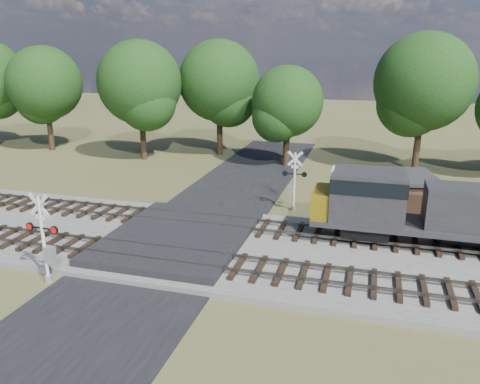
% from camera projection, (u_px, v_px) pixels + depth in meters
% --- Properties ---
extents(ground, '(160.00, 160.00, 0.00)m').
position_uv_depth(ground, '(175.00, 247.00, 24.37)').
color(ground, '#4C4D29').
rests_on(ground, ground).
extents(ballast_bed, '(140.00, 10.00, 0.30)m').
position_uv_depth(ballast_bed, '(374.00, 264.00, 22.15)').
color(ballast_bed, gray).
rests_on(ballast_bed, ground).
extents(road, '(7.00, 60.00, 0.08)m').
position_uv_depth(road, '(175.00, 247.00, 24.36)').
color(road, black).
rests_on(road, ground).
extents(crossing_panel, '(7.00, 9.00, 0.62)m').
position_uv_depth(crossing_panel, '(179.00, 238.00, 24.74)').
color(crossing_panel, '#262628').
rests_on(crossing_panel, ground).
extents(track_near, '(140.00, 2.60, 0.33)m').
position_uv_depth(track_near, '(220.00, 263.00, 21.59)').
color(track_near, black).
rests_on(track_near, ballast_bed).
extents(track_far, '(140.00, 2.60, 0.33)m').
position_uv_depth(track_far, '(248.00, 226.00, 26.19)').
color(track_far, black).
rests_on(track_far, ballast_bed).
extents(crossing_signal_near, '(1.66, 0.36, 4.10)m').
position_uv_depth(crossing_signal_near, '(46.00, 246.00, 20.25)').
color(crossing_signal_near, silver).
rests_on(crossing_signal_near, ground).
extents(crossing_signal_far, '(1.56, 0.34, 3.88)m').
position_uv_depth(crossing_signal_far, '(293.00, 186.00, 29.65)').
color(crossing_signal_far, silver).
rests_on(crossing_signal_far, ground).
extents(equipment_shed, '(4.80, 4.80, 2.81)m').
position_uv_depth(equipment_shed, '(397.00, 197.00, 27.96)').
color(equipment_shed, '#4E3221').
rests_on(equipment_shed, ground).
extents(treeline, '(82.37, 11.43, 11.38)m').
position_uv_depth(treeline, '(281.00, 90.00, 40.57)').
color(treeline, black).
rests_on(treeline, ground).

